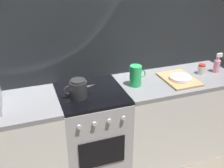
{
  "coord_description": "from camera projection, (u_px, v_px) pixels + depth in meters",
  "views": [
    {
      "loc": [
        -0.55,
        -2.1,
        2.05
      ],
      "look_at": [
        0.2,
        0.0,
        0.95
      ],
      "focal_mm": 43.66,
      "sensor_mm": 36.0,
      "label": 1
    }
  ],
  "objects": [
    {
      "name": "stove_unit",
      "position": [
        93.0,
        133.0,
        2.65
      ],
      "size": [
        0.6,
        0.63,
        0.9
      ],
      "color": "#9E9EA3",
      "rests_on": "ground_plane"
    },
    {
      "name": "pitcher",
      "position": [
        136.0,
        76.0,
        2.53
      ],
      "size": [
        0.16,
        0.11,
        0.2
      ],
      "color": "green",
      "rests_on": "counter_right"
    },
    {
      "name": "counter_right",
      "position": [
        173.0,
        116.0,
        2.92
      ],
      "size": [
        1.2,
        0.6,
        0.9
      ],
      "color": "silver",
      "rests_on": "ground_plane"
    },
    {
      "name": "spray_bottle",
      "position": [
        217.0,
        65.0,
        2.82
      ],
      "size": [
        0.08,
        0.06,
        0.2
      ],
      "color": "pink",
      "rests_on": "counter_right"
    },
    {
      "name": "dish_pile",
      "position": [
        179.0,
        79.0,
        2.66
      ],
      "size": [
        0.3,
        0.4,
        0.06
      ],
      "color": "tan",
      "rests_on": "counter_right"
    },
    {
      "name": "spice_jar",
      "position": [
        201.0,
        69.0,
        2.79
      ],
      "size": [
        0.08,
        0.08,
        0.1
      ],
      "color": "silver",
      "rests_on": "counter_right"
    },
    {
      "name": "ground_plane",
      "position": [
        94.0,
        168.0,
        2.85
      ],
      "size": [
        8.0,
        8.0,
        0.0
      ],
      "primitive_type": "plane",
      "color": "#6B6054"
    },
    {
      "name": "kettle",
      "position": [
        79.0,
        89.0,
        2.33
      ],
      "size": [
        0.28,
        0.15,
        0.17
      ],
      "color": "#262628",
      "rests_on": "stove_unit"
    },
    {
      "name": "back_wall",
      "position": [
        81.0,
        49.0,
        2.59
      ],
      "size": [
        3.6,
        0.05,
        2.4
      ],
      "color": "gray",
      "rests_on": "ground_plane"
    }
  ]
}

